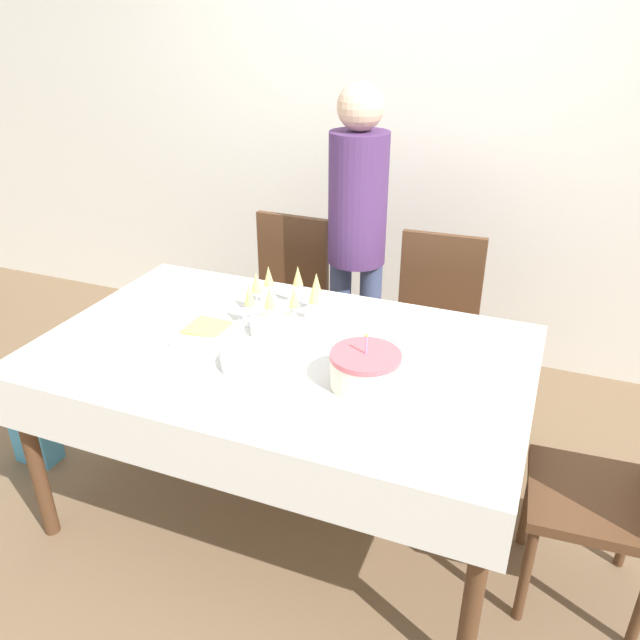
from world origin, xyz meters
name	(u,v)px	position (x,y,z in m)	size (l,w,h in m)	color
ground_plane	(287,506)	(0.00, 0.00, 0.00)	(12.00, 12.00, 0.00)	brown
wall_back	(405,121)	(0.00, 1.64, 1.35)	(8.00, 0.05, 2.70)	silver
dining_table	(283,371)	(0.00, 0.00, 0.67)	(1.81, 1.11, 0.77)	white
dining_chair_far_left	(285,301)	(-0.40, 0.87, 0.52)	(0.43, 0.43, 0.96)	#51331E
dining_chair_far_right	(434,326)	(0.40, 0.87, 0.52)	(0.44, 0.44, 0.96)	#51331E
dining_chair_right_end	(626,483)	(1.22, 0.01, 0.52)	(0.45, 0.45, 0.96)	#51331E
birthday_cake	(365,369)	(0.36, -0.13, 0.84)	(0.24, 0.24, 0.20)	silver
champagne_tray	(283,300)	(-0.10, 0.23, 0.86)	(0.38, 0.38, 0.18)	silver
plate_stack_main	(259,359)	(-0.03, -0.13, 0.80)	(0.27, 0.27, 0.04)	white
plate_stack_dessert	(275,326)	(-0.08, 0.11, 0.80)	(0.19, 0.19, 0.05)	white
cake_knife	(334,412)	(0.33, -0.31, 0.78)	(0.30, 0.05, 0.00)	silver
fork_pile	(194,342)	(-0.32, -0.10, 0.78)	(0.18, 0.09, 0.02)	silver
napkin_pile	(207,327)	(-0.34, 0.03, 0.78)	(0.15, 0.15, 0.01)	#E0D166
person_standing	(357,224)	(-0.02, 0.91, 0.98)	(0.28, 0.28, 1.62)	#3F4C72
gift_bag	(36,436)	(-1.21, -0.15, 0.13)	(0.19, 0.11, 0.27)	#4CA5D8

